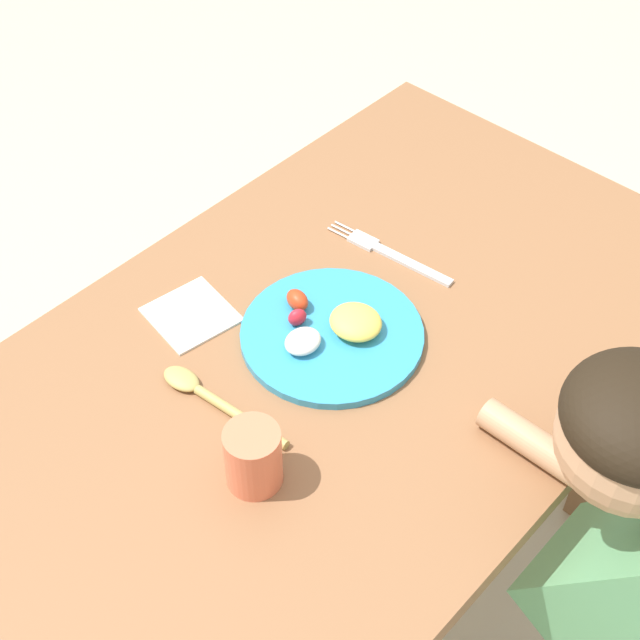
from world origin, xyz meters
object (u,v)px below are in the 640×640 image
Objects in this scene: plate at (333,332)px; spoon at (209,397)px; fork at (391,254)px; person at (639,617)px; drinking_cup at (253,457)px.

plate is 1.23× the size of spoon.
fork is 1.06× the size of spoon.
plate reaches higher than fork.
person reaches higher than spoon.
plate is 0.28× the size of person.
person reaches higher than plate.
fork is (0.19, 0.05, -0.01)m from plate.
drinking_cup is at bearing -159.88° from plate.
drinking_cup reaches higher than spoon.
spoon is at bearing 70.92° from drinking_cup.
spoon reaches higher than fork.
person is (0.02, -0.52, -0.19)m from plate.
spoon is 0.22× the size of person.
fork is at bearing 17.73° from drinking_cup.
plate is 1.16× the size of fork.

